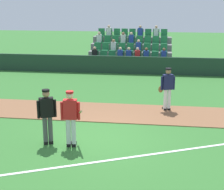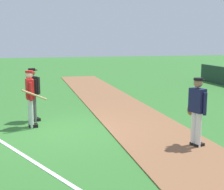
# 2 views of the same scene
# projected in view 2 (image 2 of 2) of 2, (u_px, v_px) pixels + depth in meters

# --- Properties ---
(ground_plane) EXTENTS (80.00, 80.00, 0.00)m
(ground_plane) POSITION_uv_depth(u_px,v_px,m) (60.00, 131.00, 9.75)
(ground_plane) COLOR #33702D
(infield_dirt_path) EXTENTS (28.00, 2.41, 0.03)m
(infield_dirt_path) POSITION_uv_depth(u_px,v_px,m) (143.00, 125.00, 10.38)
(infield_dirt_path) COLOR brown
(infield_dirt_path) RESTS_ON ground
(foul_line_chalk) EXTENTS (10.91, 5.19, 0.01)m
(foul_line_chalk) POSITION_uv_depth(u_px,v_px,m) (49.00, 172.00, 6.76)
(foul_line_chalk) COLOR white
(foul_line_chalk) RESTS_ON ground
(batter_red_jersey) EXTENTS (0.72, 0.75, 1.76)m
(batter_red_jersey) POSITION_uv_depth(u_px,v_px,m) (30.00, 96.00, 10.03)
(batter_red_jersey) COLOR silver
(batter_red_jersey) RESTS_ON ground
(umpire_home_plate) EXTENTS (0.55, 0.42, 1.76)m
(umpire_home_plate) POSITION_uv_depth(u_px,v_px,m) (33.00, 91.00, 10.78)
(umpire_home_plate) COLOR #4C4C4C
(umpire_home_plate) RESTS_ON ground
(runner_navy_jersey) EXTENTS (0.67, 0.39, 1.76)m
(runner_navy_jersey) POSITION_uv_depth(u_px,v_px,m) (197.00, 110.00, 8.19)
(runner_navy_jersey) COLOR white
(runner_navy_jersey) RESTS_ON ground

